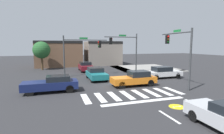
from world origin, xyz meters
TOP-DOWN VIEW (x-y plane):
  - ground_plane at (0.00, 0.00)m, footprint 120.00×120.00m
  - crosswalk_near at (-0.00, -4.50)m, footprint 8.73×2.74m
  - lane_markings at (1.16, -11.43)m, footprint 6.80×18.75m
  - bike_detector_marking at (1.56, -8.23)m, footprint 1.09×1.09m
  - curb_corner_northeast at (8.49, 9.42)m, footprint 10.00×10.60m
  - storefront_row at (-1.68, 19.25)m, footprint 17.06×6.76m
  - traffic_signal_northwest at (-2.99, 5.77)m, footprint 5.89×0.32m
  - traffic_signal_southeast at (5.45, -3.36)m, footprint 0.32×4.60m
  - traffic_signal_northeast at (3.44, 5.76)m, footprint 5.00×0.32m
  - car_orange at (1.49, -1.60)m, footprint 4.61×1.80m
  - car_navy at (-6.66, -1.56)m, footprint 4.77×1.79m
  - car_teal at (-1.59, 2.90)m, footprint 1.94×4.31m
  - car_white at (6.86, 1.28)m, footprint 4.66×1.83m
  - car_maroon at (-1.66, 10.36)m, footprint 1.94×4.27m
  - roadside_tree at (-8.50, 14.00)m, footprint 2.88×2.88m

SIDE VIEW (x-z plane):
  - ground_plane at x=0.00m, z-range 0.00..0.00m
  - bike_detector_marking at x=1.56m, z-range 0.00..0.01m
  - lane_markings at x=1.16m, z-range 0.00..0.01m
  - crosswalk_near at x=0.00m, z-range 0.00..0.01m
  - curb_corner_northeast at x=8.49m, z-range 0.00..0.15m
  - car_white at x=6.86m, z-range 0.01..1.48m
  - car_navy at x=-6.66m, z-range 0.02..1.48m
  - car_teal at x=-1.59m, z-range 0.02..1.49m
  - car_maroon at x=-1.66m, z-range 0.01..1.51m
  - car_orange at x=1.49m, z-range 0.00..1.54m
  - storefront_row at x=-1.68m, z-range 0.01..5.06m
  - roadside_tree at x=-8.50m, z-range 0.95..5.79m
  - traffic_signal_northwest at x=-2.99m, z-range 1.03..6.48m
  - traffic_signal_southeast at x=5.45m, z-range 1.13..6.88m
  - traffic_signal_northeast at x=3.44m, z-range 1.08..6.97m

